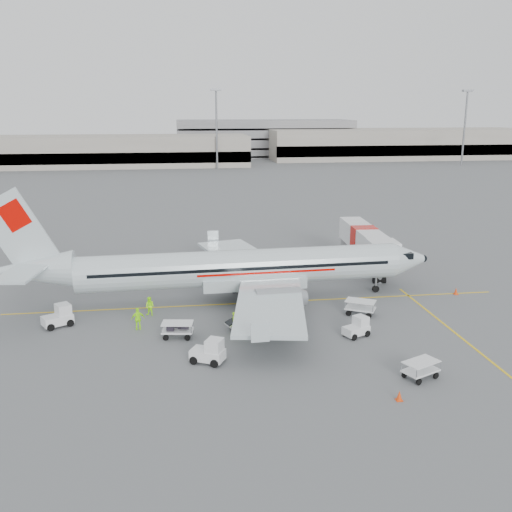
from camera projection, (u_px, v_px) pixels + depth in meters
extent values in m
plane|color=#56595B|center=(259.00, 303.00, 50.92)|extent=(360.00, 360.00, 0.00)
cube|color=yellow|center=(259.00, 303.00, 50.92)|extent=(44.00, 0.20, 0.01)
cube|color=yellow|center=(448.00, 327.00, 45.14)|extent=(0.20, 20.00, 0.01)
cone|color=#E33C0C|center=(456.00, 291.00, 53.12)|extent=(0.41, 0.41, 0.67)
cone|color=#E33C0C|center=(249.00, 254.00, 66.42)|extent=(0.41, 0.41, 0.67)
cone|color=#E33C0C|center=(399.00, 395.00, 33.79)|extent=(0.40, 0.40, 0.65)
imported|color=#98EB0F|center=(235.00, 324.00, 43.46)|extent=(0.78, 0.78, 1.83)
imported|color=#98EB0F|center=(150.00, 306.00, 47.54)|extent=(1.00, 0.93, 1.63)
imported|color=#98EB0F|center=(255.00, 303.00, 48.00)|extent=(1.27, 1.35, 1.83)
imported|color=#98EB0F|center=(138.00, 319.00, 44.51)|extent=(1.11, 0.60, 1.80)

